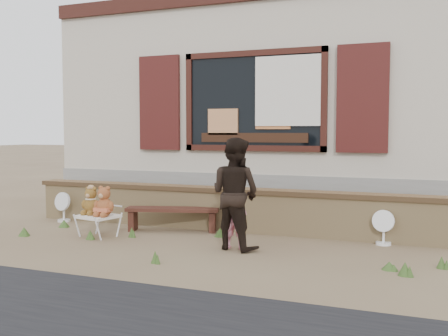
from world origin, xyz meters
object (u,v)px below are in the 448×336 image
at_px(folding_chair, 98,217).
at_px(child, 234,214).
at_px(teddy_bear_left, 91,200).
at_px(bench, 173,214).
at_px(teddy_bear_right, 105,201).
at_px(adult, 235,194).

distance_m(folding_chair, child, 2.12).
bearing_deg(teddy_bear_left, child, 12.15).
bearing_deg(bench, teddy_bear_right, -146.07).
bearing_deg(child, folding_chair, -2.08).
distance_m(folding_chair, teddy_bear_left, 0.28).
height_order(folding_chair, teddy_bear_right, teddy_bear_right).
bearing_deg(teddy_bear_right, bench, 62.85).
bearing_deg(teddy_bear_right, teddy_bear_left, -180.00).
relative_size(bench, teddy_bear_left, 3.49).
bearing_deg(folding_chair, teddy_bear_right, -0.00).
xyz_separation_m(folding_chair, teddy_bear_left, (-0.14, 0.03, 0.24)).
distance_m(teddy_bear_left, teddy_bear_right, 0.28).
distance_m(folding_chair, teddy_bear_right, 0.29).
relative_size(bench, folding_chair, 2.40).
relative_size(teddy_bear_right, adult, 0.30).
bearing_deg(folding_chair, bench, 56.51).
distance_m(bench, child, 1.53).
height_order(bench, teddy_bear_left, teddy_bear_left).
relative_size(bench, adult, 1.00).
relative_size(folding_chair, teddy_bear_left, 1.46).
relative_size(folding_chair, teddy_bear_right, 1.37).
distance_m(bench, adult, 1.60).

